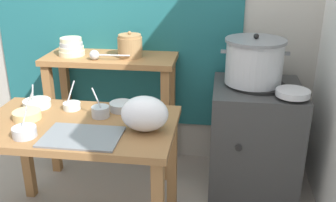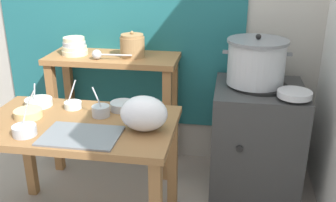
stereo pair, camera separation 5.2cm
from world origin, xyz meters
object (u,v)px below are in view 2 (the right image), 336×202
Objects in this scene: clay_pot at (133,46)px; plastic_bag at (144,113)px; stove_block at (256,138)px; prep_bowl_2 at (28,113)px; bowl_stack_enamel at (74,47)px; serving_tray at (81,136)px; prep_bowl_3 at (24,130)px; back_shelf_table at (114,84)px; steamer_pot at (256,62)px; prep_table at (79,140)px; prep_bowl_5 at (39,102)px; wide_pan at (295,94)px; prep_bowl_0 at (122,106)px; ladle at (98,54)px; prep_bowl_1 at (73,104)px; prep_bowl_6 at (101,110)px.

clay_pot is 0.73× the size of plastic_bag.
stove_block is 1.53m from prep_bowl_2.
bowl_stack_enamel reaches higher than serving_tray.
prep_bowl_3 is (-1.25, -0.84, 0.37)m from stove_block.
back_shelf_table is 0.81m from prep_bowl_2.
steamer_pot is 1.50m from prep_bowl_3.
back_shelf_table is (-0.02, 0.77, 0.07)m from prep_table.
steamer_pot reaches higher than prep_bowl_5.
prep_bowl_2 is at bearing 176.87° from prep_table.
serving_tray is 1.90× the size of wide_pan.
stove_block is (1.06, -0.13, -0.30)m from back_shelf_table.
bowl_stack_enamel is at bearing 175.67° from steamer_pot.
prep_bowl_5 is (-0.02, -0.57, -0.21)m from bowl_stack_enamel.
clay_pot is 1.27× the size of prep_bowl_0.
ladle is 0.56m from prep_bowl_5.
clay_pot is 0.78m from prep_bowl_5.
stove_block is at bearing 25.06° from prep_bowl_2.
prep_bowl_1 is at bearing 40.51° from prep_bowl_2.
prep_bowl_3 is at bearing -144.41° from steamer_pot.
clay_pot is at bearing 59.92° from prep_bowl_2.
prep_table is at bearing -68.24° from bowl_stack_enamel.
back_shelf_table reaches higher than stove_block.
clay_pot is 0.89× the size of wide_pan.
wide_pan is (1.25, -0.33, 0.12)m from back_shelf_table.
prep_bowl_2 is 0.18m from prep_bowl_5.
prep_table is 6.59× the size of prep_bowl_5.
steamer_pot is at bearing -6.15° from back_shelf_table.
prep_bowl_2 is at bearing -108.38° from ladle.
prep_bowl_2 reaches higher than wide_pan.
prep_bowl_6 is at bearing -92.60° from clay_pot.
prep_table is 0.33m from prep_bowl_2.
steamer_pot is at bearing 32.14° from prep_bowl_6.
prep_bowl_6 is at bearing 86.34° from serving_tray.
wide_pan is (0.19, -0.20, 0.42)m from stove_block.
serving_tray is 2.53× the size of prep_bowl_3.
prep_bowl_3 is at bearing -145.91° from stove_block.
plastic_bag reaches higher than prep_bowl_1.
clay_pot is at bearing 87.40° from prep_bowl_6.
stove_block is at bearing -8.18° from clay_pot.
prep_bowl_3 is at bearing -134.63° from prep_bowl_0.
prep_bowl_1 is 1.08× the size of prep_bowl_3.
prep_bowl_5 is at bearing 162.21° from plastic_bag.
prep_bowl_1 is (-1.10, -0.48, -0.19)m from steamer_pot.
plastic_bag is at bearing -48.95° from bowl_stack_enamel.
prep_bowl_1 is (-0.24, -0.59, -0.24)m from clay_pot.
wide_pan is at bearing 28.30° from serving_tray.
prep_table is 1.24m from stove_block.
serving_tray is (-0.95, -0.81, 0.34)m from stove_block.
prep_bowl_0 is at bearing -83.24° from clay_pot.
steamer_pot is 2.40× the size of clay_pot.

